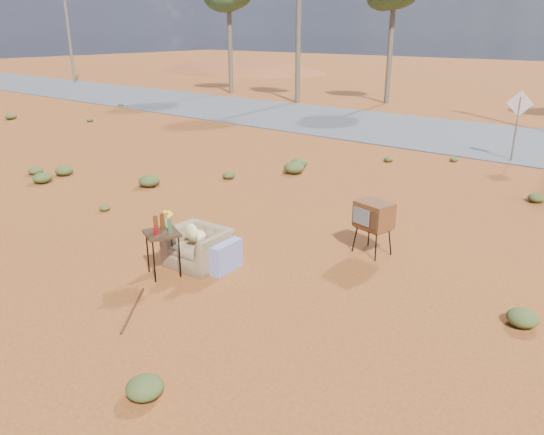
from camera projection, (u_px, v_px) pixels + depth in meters
The scene contains 10 objects.
ground at pixel (207, 281), 8.86m from camera, with size 140.00×140.00×0.00m, color #994F1E.
highway at pixel (493, 140), 19.88m from camera, with size 140.00×7.00×0.04m, color #565659.
dirt_mound at pixel (239, 71), 51.49m from camera, with size 26.00×18.00×2.00m, color #954D23.
armchair at pixel (202, 243), 9.31m from camera, with size 1.23×0.83×0.89m.
tv_unit at pixel (374, 216), 9.70m from camera, with size 0.72×0.62×1.01m.
side_table at pixel (163, 230), 8.86m from camera, with size 0.72×0.72×1.09m.
rusty_bar at pixel (133, 309), 7.93m from camera, with size 0.04×0.04×1.34m, color #4A2713.
road_sign at pixel (518, 114), 16.29m from camera, with size 0.78×0.06×2.19m.
utility_pole_west at pixel (68, 25), 39.14m from camera, with size 1.40×0.20×8.00m.
scrub_patch at pixel (315, 200), 12.54m from camera, with size 17.49×8.07×0.33m.
Camera 1 is at (5.84, -5.55, 3.99)m, focal length 35.00 mm.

